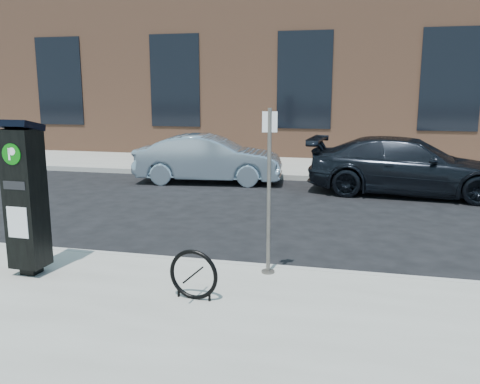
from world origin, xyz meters
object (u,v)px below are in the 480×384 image
(car_silver, at_px, (209,159))
(bike_rack, at_px, (194,275))
(sign_pole, at_px, (269,193))
(car_dark, at_px, (408,166))
(parking_kiosk, at_px, (25,196))

(car_silver, bearing_deg, bike_rack, -171.20)
(sign_pole, distance_m, car_dark, 7.33)
(bike_rack, relative_size, car_dark, 0.13)
(sign_pole, xyz_separation_m, bike_rack, (-0.72, -1.11, -0.82))
(sign_pole, xyz_separation_m, car_silver, (-3.09, 7.38, -0.59))
(sign_pole, height_order, car_dark, sign_pole)
(sign_pole, height_order, bike_rack, sign_pole)
(parking_kiosk, distance_m, car_silver, 8.19)
(parking_kiosk, relative_size, car_dark, 0.42)
(sign_pole, bearing_deg, car_silver, 97.78)
(sign_pole, height_order, car_silver, sign_pole)
(bike_rack, xyz_separation_m, car_dark, (3.11, 8.02, 0.28))
(bike_rack, height_order, car_dark, car_dark)
(sign_pole, relative_size, car_dark, 0.45)
(car_silver, bearing_deg, car_dark, -101.69)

